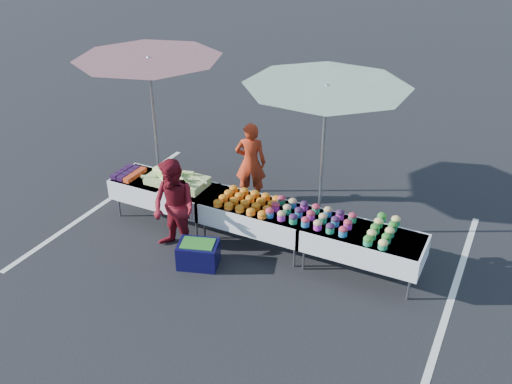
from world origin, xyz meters
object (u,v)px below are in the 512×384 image
at_px(umbrella_right, 326,99).
at_px(table_right, 362,242).
at_px(customer, 174,208).
at_px(storage_bin, 198,254).
at_px(umbrella_left, 149,70).
at_px(table_left, 165,191).
at_px(table_center, 256,214).
at_px(vendor, 251,163).

bearing_deg(umbrella_right, table_right, -38.66).
relative_size(customer, umbrella_right, 0.49).
relative_size(table_right, storage_bin, 2.53).
bearing_deg(storage_bin, umbrella_left, 120.35).
bearing_deg(table_left, table_right, 0.00).
height_order(customer, umbrella_right, umbrella_right).
height_order(customer, umbrella_left, umbrella_left).
bearing_deg(table_center, customer, -145.17).
distance_m(vendor, customer, 2.08).
height_order(table_right, umbrella_left, umbrella_left).
xyz_separation_m(table_left, customer, (0.72, -0.75, 0.23)).
height_order(umbrella_right, storage_bin, umbrella_right).
relative_size(table_left, table_right, 1.00).
bearing_deg(umbrella_left, vendor, 16.44).
bearing_deg(table_right, umbrella_right, 141.34).
bearing_deg(vendor, table_center, 98.87).
distance_m(table_right, umbrella_right, 2.25).
relative_size(umbrella_left, storage_bin, 3.93).
bearing_deg(umbrella_left, table_left, -48.81).
height_order(table_left, umbrella_right, umbrella_right).
distance_m(customer, umbrella_left, 2.66).
relative_size(table_left, umbrella_right, 0.55).
xyz_separation_m(table_right, umbrella_right, (-1.00, 0.80, 1.85)).
distance_m(table_left, umbrella_left, 2.14).
relative_size(table_right, umbrella_left, 0.64).
distance_m(umbrella_right, storage_bin, 3.12).
relative_size(table_center, customer, 1.14).
height_order(table_center, customer, customer).
bearing_deg(table_left, customer, -46.08).
bearing_deg(umbrella_left, umbrella_right, 0.00).
height_order(table_left, storage_bin, table_left).
bearing_deg(customer, umbrella_left, 143.84).
height_order(customer, storage_bin, customer).
bearing_deg(table_center, umbrella_right, 45.00).
xyz_separation_m(customer, umbrella_right, (1.88, 1.55, 1.61)).
bearing_deg(umbrella_right, storage_bin, -128.06).
bearing_deg(umbrella_right, table_left, -162.90).
bearing_deg(table_center, storage_bin, -120.78).
bearing_deg(storage_bin, vendor, 77.44).
xyz_separation_m(vendor, customer, (-0.31, -2.06, 0.03)).
bearing_deg(storage_bin, umbrella_right, 33.90).
height_order(table_center, umbrella_left, umbrella_left).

